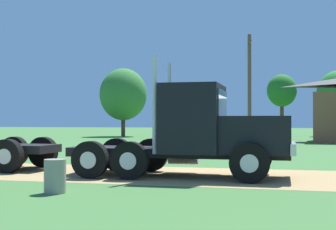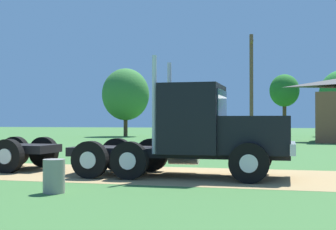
# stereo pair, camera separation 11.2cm
# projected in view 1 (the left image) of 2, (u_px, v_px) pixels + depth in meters

# --- Properties ---
(ground_plane) EXTENTS (200.00, 200.00, 0.00)m
(ground_plane) POSITION_uv_depth(u_px,v_px,m) (214.00, 176.00, 15.00)
(ground_plane) COLOR #396732
(dirt_track) EXTENTS (120.00, 5.10, 0.01)m
(dirt_track) POSITION_uv_depth(u_px,v_px,m) (214.00, 176.00, 15.00)
(dirt_track) COLOR #9F8253
(dirt_track) RESTS_ON ground_plane
(truck_foreground_white) EXTENTS (7.04, 2.78, 3.70)m
(truck_foreground_white) POSITION_uv_depth(u_px,v_px,m) (203.00, 133.00, 14.84)
(truck_foreground_white) COLOR black
(truck_foreground_white) RESTS_ON ground_plane
(steel_barrel) EXTENTS (0.53, 0.53, 0.82)m
(steel_barrel) POSITION_uv_depth(u_px,v_px,m) (55.00, 176.00, 11.51)
(steel_barrel) COLOR gray
(steel_barrel) RESTS_ON ground_plane
(utility_pole_near) EXTENTS (0.45, 2.20, 7.82)m
(utility_pole_near) POSITION_uv_depth(u_px,v_px,m) (249.00, 86.00, 33.61)
(utility_pole_near) COLOR brown
(utility_pole_near) RESTS_ON ground_plane
(tree_left) EXTENTS (5.20, 5.20, 7.50)m
(tree_left) POSITION_uv_depth(u_px,v_px,m) (123.00, 94.00, 52.66)
(tree_left) COLOR #513823
(tree_left) RESTS_ON ground_plane
(tree_mid) EXTENTS (3.41, 3.41, 7.11)m
(tree_mid) POSITION_uv_depth(u_px,v_px,m) (282.00, 91.00, 55.42)
(tree_mid) COLOR #513823
(tree_mid) RESTS_ON ground_plane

